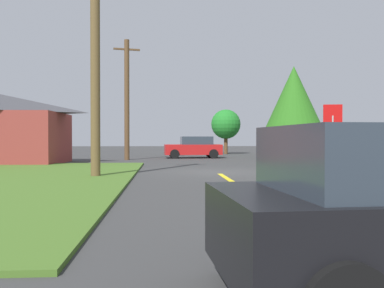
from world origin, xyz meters
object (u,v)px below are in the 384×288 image
at_px(utility_pole_near, 95,58).
at_px(oak_tree_left, 226,124).
at_px(pine_tree_center, 294,98).
at_px(car_approaching_junction, 194,147).
at_px(utility_pole_mid, 127,99).
at_px(stop_sign, 333,126).

relative_size(utility_pole_near, oak_tree_left, 2.11).
height_order(oak_tree_left, pine_tree_center, pine_tree_center).
distance_m(car_approaching_junction, pine_tree_center, 8.70).
bearing_deg(utility_pole_mid, stop_sign, -54.28).
xyz_separation_m(utility_pole_near, pine_tree_center, (12.66, 16.16, 0.07)).
bearing_deg(pine_tree_center, utility_pole_near, -128.09).
bearing_deg(stop_sign, utility_pole_near, 11.65).
distance_m(car_approaching_junction, utility_pole_mid, 6.40).
bearing_deg(stop_sign, utility_pole_mid, -44.34).
relative_size(car_approaching_junction, utility_pole_near, 0.49).
distance_m(stop_sign, pine_tree_center, 16.44).
xyz_separation_m(utility_pole_mid, oak_tree_left, (8.36, 10.24, -1.42)).
bearing_deg(pine_tree_center, stop_sign, -101.95).
xyz_separation_m(stop_sign, oak_tree_left, (-0.89, 23.10, 0.79)).
bearing_deg(pine_tree_center, oak_tree_left, 120.49).
xyz_separation_m(car_approaching_junction, utility_pole_mid, (-4.79, -2.54, 3.41)).
relative_size(car_approaching_junction, oak_tree_left, 1.03).
xyz_separation_m(car_approaching_junction, utility_pole_near, (-4.84, -15.69, 3.70)).
bearing_deg(utility_pole_mid, oak_tree_left, 50.75).
relative_size(utility_pole_near, utility_pole_mid, 1.07).
height_order(car_approaching_junction, utility_pole_mid, utility_pole_mid).
height_order(utility_pole_mid, oak_tree_left, utility_pole_mid).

